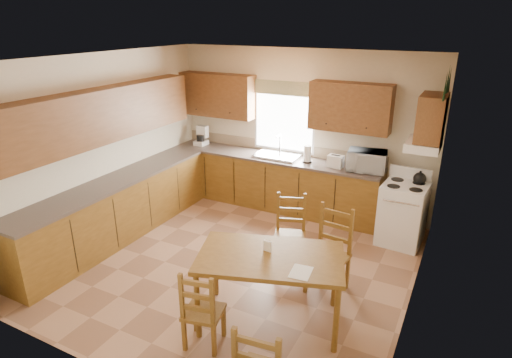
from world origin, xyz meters
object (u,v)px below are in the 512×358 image
at_px(dining_table, 270,289).
at_px(chair_near_right, 203,307).
at_px(stove, 402,214).
at_px(microwave, 367,161).
at_px(chair_far_right, 328,252).
at_px(chair_far_left, 290,232).

height_order(dining_table, chair_near_right, chair_near_right).
distance_m(stove, dining_table, 2.67).
xyz_separation_m(microwave, chair_near_right, (-0.74, -3.44, -0.64)).
relative_size(chair_near_right, chair_far_right, 0.84).
xyz_separation_m(stove, chair_far_left, (-1.22, -1.33, 0.04)).
distance_m(stove, chair_near_right, 3.42).
bearing_deg(chair_far_right, microwave, 98.53).
distance_m(stove, microwave, 0.97).
xyz_separation_m(stove, microwave, (-0.66, 0.32, 0.63)).
bearing_deg(dining_table, stove, 50.59).
height_order(microwave, chair_far_left, microwave).
relative_size(microwave, dining_table, 0.35).
height_order(dining_table, chair_far_right, chair_far_right).
distance_m(dining_table, chair_near_right, 0.77).
bearing_deg(stove, chair_near_right, -109.97).
xyz_separation_m(stove, chair_near_right, (-1.40, -3.12, -0.00)).
relative_size(stove, microwave, 1.68).
xyz_separation_m(dining_table, chair_far_left, (-0.26, 1.15, 0.08)).
bearing_deg(microwave, chair_far_left, -116.18).
relative_size(dining_table, chair_near_right, 1.71).
height_order(stove, chair_far_right, chair_far_right).
relative_size(microwave, chair_far_left, 0.55).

